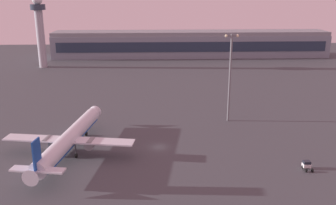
% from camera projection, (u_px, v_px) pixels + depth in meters
% --- Properties ---
extents(ground_plane, '(416.00, 416.00, 0.00)m').
position_uv_depth(ground_plane, '(159.00, 147.00, 103.58)').
color(ground_plane, '#424449').
extents(terminal_building, '(176.60, 22.40, 16.40)m').
position_uv_depth(terminal_building, '(191.00, 44.00, 243.86)').
color(terminal_building, gray).
rests_on(terminal_building, ground).
extents(control_tower, '(8.00, 8.00, 39.88)m').
position_uv_depth(control_tower, '(40.00, 26.00, 204.61)').
color(control_tower, '#A8A8B2').
rests_on(control_tower, ground).
extents(airplane_near_gate, '(34.91, 44.67, 11.48)m').
position_uv_depth(airplane_near_gate, '(69.00, 139.00, 97.95)').
color(airplane_near_gate, silver).
rests_on(airplane_near_gate, ground).
extents(pushback_tug, '(1.83, 3.09, 2.05)m').
position_uv_depth(pushback_tug, '(307.00, 165.00, 90.57)').
color(pushback_tug, white).
rests_on(pushback_tug, ground).
extents(apron_light_central, '(4.80, 0.90, 28.70)m').
position_uv_depth(apron_light_central, '(230.00, 73.00, 119.82)').
color(apron_light_central, slate).
rests_on(apron_light_central, ground).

